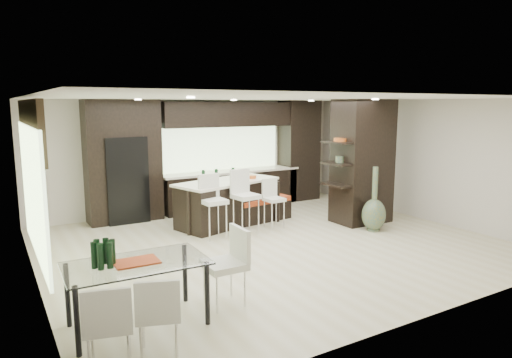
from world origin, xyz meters
TOP-DOWN VIEW (x-y plane):
  - ground at (0.00, 0.00)m, footprint 8.00×8.00m
  - back_wall at (0.00, 3.50)m, footprint 8.00×0.02m
  - left_wall at (-4.00, 0.00)m, footprint 0.02×7.00m
  - right_wall at (4.00, 0.00)m, footprint 0.02×7.00m
  - ceiling at (0.00, 0.00)m, footprint 8.00×7.00m
  - window_left at (-3.96, 0.20)m, footprint 0.04×3.20m
  - window_back at (0.60, 3.46)m, footprint 3.40×0.04m
  - stone_accent at (-3.93, 0.20)m, footprint 0.08×3.00m
  - ceiling_spots at (0.00, 0.25)m, footprint 4.00×3.00m
  - back_cabinetry at (0.50, 3.17)m, footprint 6.80×0.68m
  - refrigerator at (-1.90, 3.12)m, footprint 0.90×0.68m
  - partition_column at (2.60, 0.40)m, footprint 1.20×0.80m
  - kitchen_island at (-0.06, 1.73)m, footprint 2.50×1.60m
  - stool_left at (-0.77, 0.91)m, footprint 0.46×0.46m
  - stool_mid at (-0.06, 0.90)m, footprint 0.52×0.52m
  - stool_right at (0.65, 0.94)m, footprint 0.39×0.39m
  - bench at (0.75, 1.61)m, footprint 1.41×0.70m
  - floor_vase at (2.30, -0.30)m, footprint 0.50×0.50m
  - dining_table at (-3.10, -1.90)m, footprint 1.63×0.95m
  - chair_near at (-3.10, -2.65)m, footprint 0.57×0.57m
  - chair_far at (-3.60, -2.66)m, footprint 0.56×0.56m
  - chair_end at (-1.96, -1.90)m, footprint 0.51×0.51m

SIDE VIEW (x-z plane):
  - ground at x=0.00m, z-range 0.00..0.00m
  - bench at x=0.75m, z-range 0.00..0.52m
  - dining_table at x=-3.10m, z-range 0.00..0.77m
  - chair_near at x=-3.10m, z-range 0.00..0.82m
  - chair_far at x=-3.60m, z-range 0.00..0.84m
  - stool_right at x=0.65m, z-range 0.00..0.84m
  - chair_end at x=-1.96m, z-range 0.00..0.93m
  - kitchen_island at x=-0.06m, z-range 0.00..0.96m
  - stool_left at x=-0.77m, z-range 0.00..1.01m
  - stool_mid at x=-0.06m, z-range 0.00..1.04m
  - floor_vase at x=2.30m, z-range 0.00..1.34m
  - refrigerator at x=-1.90m, z-range 0.00..1.90m
  - back_wall at x=0.00m, z-range 0.00..2.70m
  - left_wall at x=-4.00m, z-range 0.00..2.70m
  - right_wall at x=4.00m, z-range 0.00..2.70m
  - window_left at x=-3.96m, z-range 0.40..2.30m
  - back_cabinetry at x=0.50m, z-range 0.00..2.70m
  - partition_column at x=2.60m, z-range 0.00..2.70m
  - window_back at x=0.60m, z-range 0.95..2.15m
  - stone_accent at x=-3.93m, z-range 1.85..2.65m
  - ceiling_spots at x=0.00m, z-range 2.67..2.69m
  - ceiling at x=0.00m, z-range 2.69..2.71m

